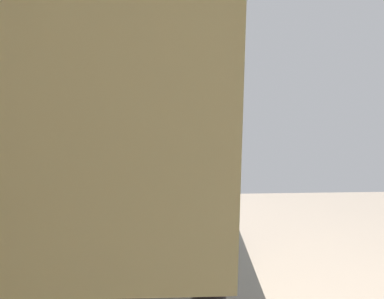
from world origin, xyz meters
name	(u,v)px	position (x,y,z in m)	size (l,w,h in m)	color
wall_back	(105,139)	(0.00, 1.60, 1.39)	(3.95, 0.12, 2.79)	beige
upper_cabinets	(144,44)	(-0.35, 1.37, 1.81)	(2.09, 0.35, 0.59)	beige
oven_range	(182,203)	(1.49, 1.22, 0.48)	(0.58, 0.65, 1.10)	#B7BABF
microwave	(176,166)	(0.73, 1.26, 1.06)	(0.45, 0.35, 0.27)	white
bowl	(199,229)	(-0.08, 1.15, 0.95)	(0.18, 0.18, 0.05)	silver
kettle	(209,293)	(-0.65, 1.15, 0.99)	(0.16, 0.12, 0.16)	black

